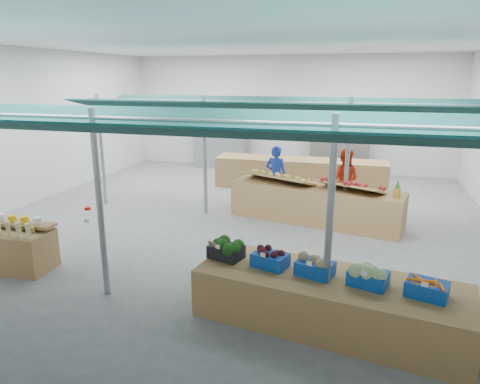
{
  "coord_description": "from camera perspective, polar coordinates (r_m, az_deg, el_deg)",
  "views": [
    {
      "loc": [
        2.88,
        -9.45,
        3.43
      ],
      "look_at": [
        0.55,
        -1.6,
        1.22
      ],
      "focal_mm": 32.0,
      "sensor_mm": 36.0,
      "label": 1
    }
  ],
  "objects": [
    {
      "name": "hall",
      "position": [
        11.29,
        1.72,
        11.14
      ],
      "size": [
        13.0,
        13.0,
        13.0
      ],
      "color": "silver",
      "rests_on": "ground"
    },
    {
      "name": "pineapple",
      "position": [
        9.87,
        20.23,
        0.32
      ],
      "size": [
        0.14,
        0.14,
        0.39
      ],
      "rotation": [
        0.0,
        0.0,
        -0.41
      ],
      "color": "#8C6019",
      "rests_on": "fruit_counter"
    },
    {
      "name": "vendor_left",
      "position": [
        11.66,
        4.82,
        2.17
      ],
      "size": [
        0.67,
        0.51,
        1.65
      ],
      "primitive_type": "imported",
      "rotation": [
        0.0,
        0.0,
        2.94
      ],
      "color": "#1932A4",
      "rests_on": "floor"
    },
    {
      "name": "vendor_right",
      "position": [
        11.44,
        13.67,
        1.54
      ],
      "size": [
        0.91,
        0.77,
        1.65
      ],
      "primitive_type": "imported",
      "rotation": [
        0.0,
        0.0,
        2.94
      ],
      "color": "red",
      "rests_on": "floor"
    },
    {
      "name": "sparrow",
      "position": [
        6.55,
        -3.69,
        -6.94
      ],
      "size": [
        0.12,
        0.09,
        0.11
      ],
      "rotation": [
        0.0,
        0.0,
        -0.29
      ],
      "color": "brown",
      "rests_on": "crate_broccoli"
    },
    {
      "name": "back_shelving_right",
      "position": [
        15.66,
        13.16,
        5.82
      ],
      "size": [
        2.0,
        0.5,
        2.0
      ],
      "primitive_type": "cube",
      "color": "#B23F33",
      "rests_on": "floor"
    },
    {
      "name": "far_counter",
      "position": [
        13.57,
        7.98,
        2.41
      ],
      "size": [
        5.3,
        1.2,
        0.95
      ],
      "primitive_type": "cube",
      "rotation": [
        0.0,
        0.0,
        0.03
      ],
      "color": "olive",
      "rests_on": "floor"
    },
    {
      "name": "crate_broccoli",
      "position": [
        6.62,
        -1.88,
        -7.51
      ],
      "size": [
        0.58,
        0.48,
        0.35
      ],
      "rotation": [
        0.0,
        0.0,
        -0.29
      ],
      "color": "black",
      "rests_on": "veg_counter"
    },
    {
      "name": "back_shelving_left",
      "position": [
        16.54,
        -2.67,
        6.68
      ],
      "size": [
        2.0,
        0.5,
        2.0
      ],
      "primitive_type": "cube",
      "color": "#B23F33",
      "rests_on": "floor"
    },
    {
      "name": "floor",
      "position": [
        10.46,
        -0.42,
        -4.02
      ],
      "size": [
        13.0,
        13.0,
        0.0
      ],
      "primitive_type": "plane",
      "color": "#5F5F62",
      "rests_on": "ground"
    },
    {
      "name": "pole_ribbon",
      "position": [
        8.31,
        -19.67,
        -2.22
      ],
      "size": [
        0.12,
        0.12,
        0.28
      ],
      "color": "red",
      "rests_on": "pole_grid"
    },
    {
      "name": "apple_heap_yellow",
      "position": [
        10.61,
        4.89,
        2.12
      ],
      "size": [
        2.02,
        1.4,
        0.27
      ],
      "rotation": [
        0.0,
        0.0,
        -0.41
      ],
      "color": "#997247",
      "rests_on": "fruit_counter"
    },
    {
      "name": "pole_grid",
      "position": [
        8.15,
        1.02,
        3.67
      ],
      "size": [
        10.0,
        4.6,
        3.0
      ],
      "color": "gray",
      "rests_on": "floor"
    },
    {
      "name": "crate_celeriac",
      "position": [
        6.18,
        9.98,
        -9.62
      ],
      "size": [
        0.58,
        0.48,
        0.31
      ],
      "rotation": [
        0.0,
        0.0,
        -0.29
      ],
      "color": "#0E43A1",
      "rests_on": "veg_counter"
    },
    {
      "name": "crate_cabbage",
      "position": [
        6.05,
        16.74,
        -10.45
      ],
      "size": [
        0.58,
        0.48,
        0.35
      ],
      "rotation": [
        0.0,
        0.0,
        -0.29
      ],
      "color": "#0E43A1",
      "rests_on": "veg_counter"
    },
    {
      "name": "awnings",
      "position": [
        8.01,
        1.05,
        10.47
      ],
      "size": [
        9.5,
        7.08,
        0.3
      ],
      "color": "black",
      "rests_on": "pole_grid"
    },
    {
      "name": "veg_counter",
      "position": [
        6.36,
        11.63,
        -14.04
      ],
      "size": [
        3.87,
        1.77,
        0.73
      ],
      "primitive_type": "cube",
      "rotation": [
        0.0,
        0.0,
        -0.14
      ],
      "color": "olive",
      "rests_on": "floor"
    },
    {
      "name": "crate_beets",
      "position": [
        6.36,
        4.05,
        -8.76
      ],
      "size": [
        0.58,
        0.48,
        0.29
      ],
      "rotation": [
        0.0,
        0.0,
        -0.29
      ],
      "color": "#0E43A1",
      "rests_on": "veg_counter"
    },
    {
      "name": "crate_carrots",
      "position": [
        6.04,
        23.65,
        -11.68
      ],
      "size": [
        0.58,
        0.48,
        0.29
      ],
      "rotation": [
        0.0,
        0.0,
        -0.29
      ],
      "color": "#0E43A1",
      "rests_on": "veg_counter"
    },
    {
      "name": "apple_heap_red",
      "position": [
        10.06,
        14.43,
        0.96
      ],
      "size": [
        1.65,
        1.24,
        0.27
      ],
      "rotation": [
        0.0,
        0.0,
        -0.41
      ],
      "color": "#997247",
      "rests_on": "fruit_counter"
    },
    {
      "name": "bottle_shelf",
      "position": [
        9.0,
        -28.38,
        -6.43
      ],
      "size": [
        1.67,
        1.11,
        1.0
      ],
      "rotation": [
        0.0,
        0.0,
        0.06
      ],
      "color": "olive",
      "rests_on": "floor"
    },
    {
      "name": "fruit_counter",
      "position": [
        10.52,
        9.94,
        -1.6
      ],
      "size": [
        4.24,
        1.8,
        0.88
      ],
      "primitive_type": "cube",
      "rotation": [
        0.0,
        0.0,
        -0.2
      ],
      "color": "olive",
      "rests_on": "floor"
    }
  ]
}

